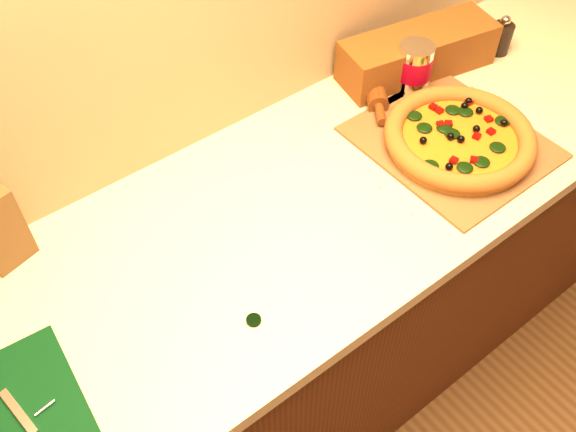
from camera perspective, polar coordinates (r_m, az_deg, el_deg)
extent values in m
cube|color=#471F0F|center=(1.81, -2.35, -10.83)|extent=(2.80, 0.65, 0.86)
cube|color=beige|center=(1.44, -2.91, -1.87)|extent=(2.84, 0.68, 0.04)
cube|color=brown|center=(1.66, 14.29, 6.39)|extent=(0.40, 0.44, 0.01)
cube|color=brown|center=(1.80, 7.57, 11.39)|extent=(0.07, 0.18, 0.01)
cylinder|color=#BA8C2E|center=(1.65, 14.88, 6.33)|extent=(0.35, 0.35, 0.02)
cylinder|color=orange|center=(1.64, 14.97, 6.67)|extent=(0.29, 0.29, 0.01)
torus|color=brown|center=(1.63, 15.03, 6.87)|extent=(0.37, 0.37, 0.05)
ellipsoid|color=black|center=(1.68, 15.46, 8.25)|extent=(0.04, 0.04, 0.01)
sphere|color=black|center=(1.59, 14.59, 5.97)|extent=(0.02, 0.02, 0.02)
cube|color=#7C0504|center=(1.63, 16.96, 6.13)|extent=(0.02, 0.02, 0.01)
cube|color=silver|center=(1.28, -22.83, -15.78)|extent=(0.03, 0.11, 0.01)
cylinder|color=silver|center=(1.27, -20.80, -15.65)|extent=(0.04, 0.01, 0.01)
cylinder|color=black|center=(1.29, -3.07, -9.22)|extent=(0.04, 0.04, 0.01)
cylinder|color=black|center=(1.99, 18.37, 14.75)|extent=(0.06, 0.06, 0.09)
sphere|color=silver|center=(1.96, 18.80, 16.13)|extent=(0.03, 0.03, 0.03)
cylinder|color=#5D2E0F|center=(1.80, 7.43, 12.41)|extent=(0.20, 0.26, 0.05)
cylinder|color=#5D2E0F|center=(1.94, 6.72, 15.40)|extent=(0.05, 0.06, 0.02)
cylinder|color=#5D2E0F|center=(1.68, 8.23, 8.95)|extent=(0.05, 0.06, 0.02)
cylinder|color=silver|center=(1.78, 11.11, 12.82)|extent=(0.10, 0.10, 0.13)
cylinder|color=maroon|center=(1.77, 11.14, 13.01)|extent=(0.10, 0.10, 0.06)
cube|color=#613112|center=(1.85, 11.44, 14.04)|extent=(0.46, 0.23, 0.12)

